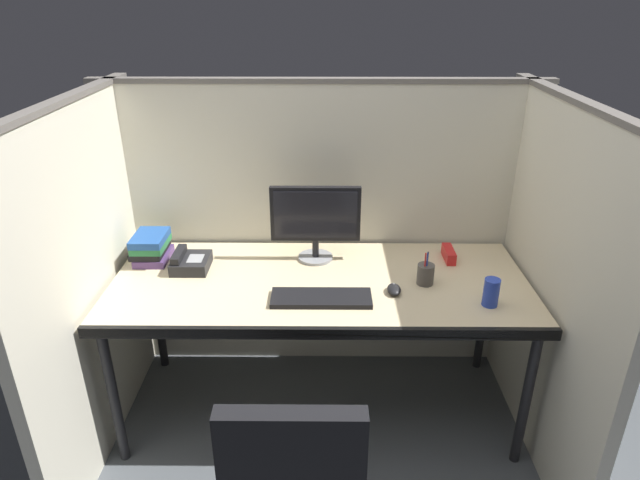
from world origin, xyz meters
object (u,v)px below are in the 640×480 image
Objects in this scene: soda_can at (491,292)px; desk_phone at (190,262)px; monitor_center at (315,218)px; desk at (320,291)px; computer_mouse at (394,289)px; book_stack at (151,247)px; pen_cup at (426,274)px; red_stapler at (449,254)px; keyboard_main at (321,298)px.

desk_phone is at bearing 166.53° from soda_can.
monitor_center is 0.63m from desk_phone.
soda_can is (1.34, -0.32, 0.03)m from desk_phone.
soda_can is (0.74, -0.43, -0.15)m from monitor_center.
desk is 0.35m from computer_mouse.
book_stack is (-0.80, -0.02, -0.15)m from monitor_center.
red_stapler is at bearing 57.41° from pen_cup.
book_stack is (-0.83, 0.38, 0.06)m from keyboard_main.
monitor_center is at bearing 95.73° from desk.
computer_mouse is 0.60× the size of pen_cup.
keyboard_main is 0.69m from desk_phone.
keyboard_main is at bearing -168.30° from computer_mouse.
monitor_center is 0.87m from soda_can.
pen_cup is 0.84× the size of desk_phone.
soda_can is (0.39, -0.10, 0.04)m from computer_mouse.
book_stack is at bearing 155.56° from keyboard_main.
monitor_center is (-0.02, 0.23, 0.27)m from desk.
book_stack reaches higher than keyboard_main.
computer_mouse is at bearing -15.18° from book_stack.
desk_phone reaches higher than red_stapler.
book_stack is at bearing -178.76° from monitor_center.
pen_cup reaches higher than book_stack.
red_stapler is (0.63, 0.23, 0.08)m from desk.
red_stapler is at bearing 20.09° from desk.
monitor_center is at bearing 1.24° from book_stack.
computer_mouse is at bearing 11.70° from keyboard_main.
book_stack reaches higher than desk_phone.
pen_cup is at bearing -26.27° from monitor_center.
desk_phone reaches higher than computer_mouse.
pen_cup is (0.50, -0.25, -0.17)m from monitor_center.
monitor_center is 0.45m from keyboard_main.
soda_can is at bearing -29.98° from monitor_center.
desk_phone is at bearing 168.66° from desk.
soda_can reaches higher than desk.
desk_phone is at bearing 172.77° from pen_cup.
monitor_center is 0.58m from pen_cup.
keyboard_main is 0.33m from computer_mouse.
book_stack is at bearing 156.46° from desk_phone.
pen_cup is 1.31× the size of soda_can.
soda_can reaches higher than computer_mouse.
soda_can reaches higher than keyboard_main.
soda_can is (0.09, -0.43, 0.03)m from red_stapler.
book_stack is 1.87× the size of soda_can.
computer_mouse is 0.45m from red_stapler.
pen_cup is (0.15, 0.08, 0.03)m from computer_mouse.
monitor_center reaches higher than soda_can.
soda_can is (1.54, -0.41, -0.01)m from book_stack.
desk is at bearing 92.53° from keyboard_main.
pen_cup is at bearing 29.23° from computer_mouse.
computer_mouse is at bearing -132.93° from red_stapler.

